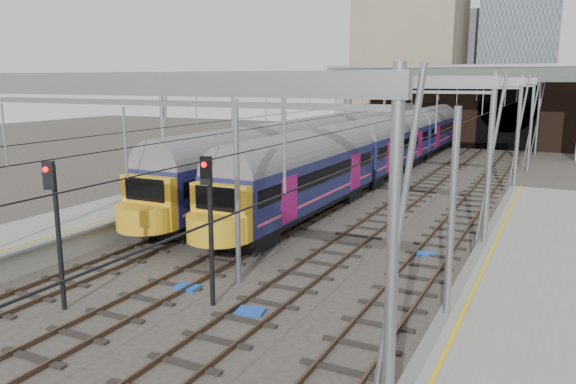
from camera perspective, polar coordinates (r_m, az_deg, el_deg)
The scene contains 15 objects.
ground at distance 20.49m, azimuth -7.97°, elevation -10.82°, with size 160.00×160.00×0.00m, color #38332D.
platform_left at distance 28.64m, azimuth -22.24°, elevation -3.97°, with size 4.32×55.00×1.12m.
platform_right at distance 15.83m, azimuth 21.94°, elevation -16.33°, with size 4.32×47.00×1.12m.
tracks at distance 33.37m, azimuth 6.63°, elevation -2.05°, with size 14.40×80.00×0.22m.
overhead_line at distance 38.67m, azimuth 10.15°, elevation 9.47°, with size 16.80×80.00×8.00m.
retaining_wall at distance 68.29m, azimuth 18.49°, elevation 7.91°, with size 28.00×2.75×9.00m.
overbridge at distance 62.56m, azimuth 16.60°, elevation 10.46°, with size 28.00×3.00×9.25m.
city_skyline at distance 86.99m, azimuth 21.74°, elevation 16.74°, with size 37.50×27.50×60.00m.
train_main at distance 54.80m, azimuth 12.69°, elevation 5.66°, with size 2.92×67.49×4.98m.
train_second at distance 56.38m, azimuth 8.85°, elevation 5.97°, with size 2.95×68.28×5.03m.
signal_near_left at distance 20.02m, azimuth -22.54°, elevation -2.48°, with size 0.40×0.48×5.13m.
signal_near_centre at distance 19.02m, azimuth -7.99°, elevation -2.22°, with size 0.40×0.48×5.24m.
equip_cover_a at distance 19.30m, azimuth -3.81°, elevation -12.00°, with size 0.92×0.65×0.11m, color blue.
equip_cover_b at distance 21.67m, azimuth -10.20°, elevation -9.50°, with size 0.89×0.63×0.11m, color blue.
equip_cover_c at distance 26.02m, azimuth 13.80°, elevation -6.10°, with size 0.80×0.57×0.09m, color blue.
Camera 1 is at (10.82, -15.62, 7.68)m, focal length 35.00 mm.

